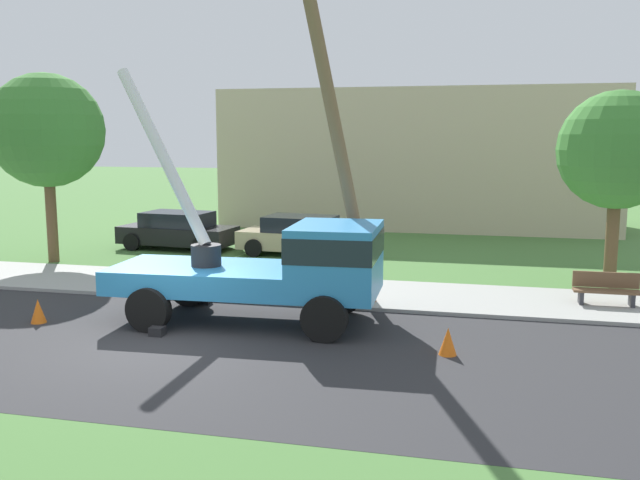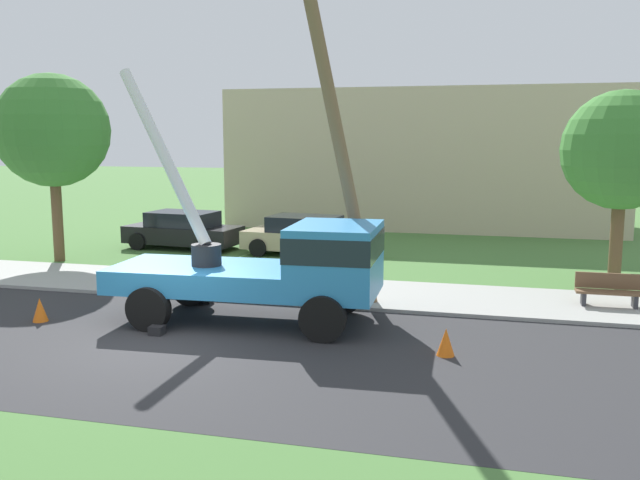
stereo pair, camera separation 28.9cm
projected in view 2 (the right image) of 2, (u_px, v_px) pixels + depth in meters
name	position (u px, v px, depth m)	size (l,w,h in m)	color
ground_plane	(309.00, 251.00, 25.89)	(120.00, 120.00, 0.00)	#477538
road_asphalt	(156.00, 345.00, 14.40)	(80.00, 7.59, 0.01)	#2B2B2D
sidewalk_strip	(248.00, 287.00, 19.62)	(80.00, 3.34, 0.10)	#9E9E99
utility_truck	(280.00, 264.00, 15.84)	(6.86, 3.21, 5.98)	#2D84C6
leaning_utility_pole	(336.00, 126.00, 16.65)	(2.39, 1.89, 8.85)	brown
traffic_cone_ahead	(446.00, 342.00, 13.66)	(0.36, 0.36, 0.56)	orange
traffic_cone_behind	(40.00, 310.00, 16.17)	(0.36, 0.36, 0.56)	orange
traffic_cone_curbside	(324.00, 304.00, 16.71)	(0.36, 0.36, 0.56)	orange
parked_sedan_black	(183.00, 230.00, 26.46)	(4.55, 2.28, 1.42)	black
parked_sedan_tan	(305.00, 235.00, 25.05)	(4.56, 2.30, 1.42)	tan
park_bench	(609.00, 291.00, 17.26)	(1.60, 0.45, 0.90)	brown
roadside_tree_near	(52.00, 131.00, 23.31)	(3.82, 3.82, 6.39)	brown
roadside_tree_far	(622.00, 151.00, 19.24)	(3.34, 3.34, 5.58)	brown
lowrise_building_backdrop	(423.00, 158.00, 33.02)	(18.00, 6.00, 6.40)	#C6B293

